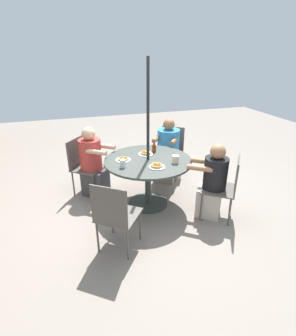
{
  "coord_description": "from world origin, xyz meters",
  "views": [
    {
      "loc": [
        -3.28,
        1.01,
        2.14
      ],
      "look_at": [
        0.0,
        0.0,
        0.59
      ],
      "focal_mm": 28.0,
      "sensor_mm": 36.0,
      "label": 1
    }
  ],
  "objects": [
    {
      "name": "diner_south",
      "position": [
        -0.54,
        -0.74,
        0.49
      ],
      "size": [
        0.53,
        0.57,
        1.06
      ],
      "rotation": [
        0.0,
        0.0,
        -0.63
      ],
      "color": "beige",
      "rests_on": "ground"
    },
    {
      "name": "ground_plane",
      "position": [
        0.0,
        0.0,
        0.0
      ],
      "size": [
        12.0,
        12.0,
        0.0
      ],
      "primitive_type": "plane",
      "color": "gray"
    },
    {
      "name": "pancake_plate_a",
      "position": [
        0.2,
        -0.02,
        0.74
      ],
      "size": [
        0.22,
        0.22,
        0.05
      ],
      "color": "white",
      "rests_on": "patio_table"
    },
    {
      "name": "diner_north",
      "position": [
        0.55,
        0.73,
        0.51
      ],
      "size": [
        0.56,
        0.59,
        1.1
      ],
      "rotation": [
        0.0,
        0.0,
        -3.79
      ],
      "color": "#3D3D42",
      "rests_on": "ground"
    },
    {
      "name": "diner_west",
      "position": [
        0.71,
        -0.58,
        0.49
      ],
      "size": [
        0.59,
        0.58,
        1.1
      ],
      "rotation": [
        0.0,
        0.0,
        0.89
      ],
      "color": "gray",
      "rests_on": "ground"
    },
    {
      "name": "patio_chair_north",
      "position": [
        0.66,
        0.87,
        0.51
      ],
      "size": [
        0.61,
        0.61,
        0.89
      ],
      "rotation": [
        0.0,
        0.0,
        -3.79
      ],
      "color": "#514C47",
      "rests_on": "ground"
    },
    {
      "name": "drinking_glass_a",
      "position": [
        -0.16,
        0.4,
        0.78
      ],
      "size": [
        0.07,
        0.07,
        0.11
      ],
      "primitive_type": "cylinder",
      "color": "silver",
      "rests_on": "patio_table"
    },
    {
      "name": "patio_chair_east",
      "position": [
        -0.88,
        0.65,
        0.51
      ],
      "size": [
        0.61,
        0.61,
        0.89
      ],
      "rotation": [
        0.0,
        0.0,
        -2.21
      ],
      "color": "#514C47",
      "rests_on": "ground"
    },
    {
      "name": "pancake_plate_b",
      "position": [
        -0.3,
        -0.03,
        0.74
      ],
      "size": [
        0.22,
        0.22,
        0.05
      ],
      "color": "white",
      "rests_on": "patio_table"
    },
    {
      "name": "pancake_plate_c",
      "position": [
        0.07,
        0.34,
        0.74
      ],
      "size": [
        0.22,
        0.22,
        0.05
      ],
      "color": "white",
      "rests_on": "patio_table"
    },
    {
      "name": "patio_table",
      "position": [
        0.0,
        0.0,
        0.61
      ],
      "size": [
        1.25,
        1.25,
        0.72
      ],
      "color": "#383D38",
      "rests_on": "ground"
    },
    {
      "name": "syrup_bottle",
      "position": [
        0.26,
        -0.18,
        0.78
      ],
      "size": [
        0.09,
        0.06,
        0.16
      ],
      "color": "#602D0F",
      "rests_on": "patio_table"
    },
    {
      "name": "coffee_cup",
      "position": [
        -0.23,
        -0.32,
        0.78
      ],
      "size": [
        0.09,
        0.09,
        0.11
      ],
      "color": "beige",
      "rests_on": "patio_table"
    },
    {
      "name": "umbrella_pole",
      "position": [
        0.0,
        0.0,
        1.04
      ],
      "size": [
        0.04,
        0.04,
        2.07
      ],
      "primitive_type": "cylinder",
      "color": "black",
      "rests_on": "ground"
    },
    {
      "name": "patio_chair_south",
      "position": [
        -0.65,
        -0.89,
        0.51
      ],
      "size": [
        0.61,
        0.61,
        0.89
      ],
      "rotation": [
        0.0,
        0.0,
        -0.63
      ],
      "color": "#514C47",
      "rests_on": "ground"
    },
    {
      "name": "patio_chair_west",
      "position": [
        0.85,
        -0.69,
        0.51
      ],
      "size": [
        0.61,
        0.61,
        0.89
      ],
      "rotation": [
        0.0,
        0.0,
        0.89
      ],
      "color": "#514C47",
      "rests_on": "ground"
    }
  ]
}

